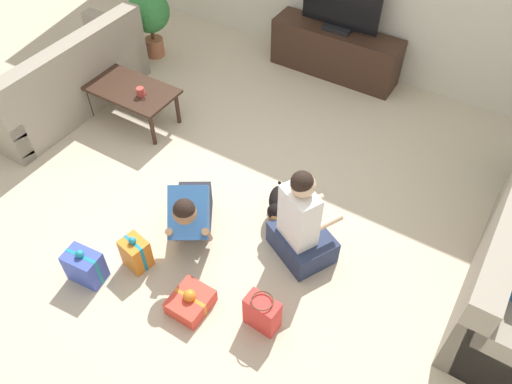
# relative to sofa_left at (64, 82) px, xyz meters

# --- Properties ---
(ground_plane) EXTENTS (16.00, 16.00, 0.00)m
(ground_plane) POSITION_rel_sofa_left_xyz_m (2.44, -0.20, -0.32)
(ground_plane) COLOR beige
(sofa_left) EXTENTS (0.82, 1.97, 0.87)m
(sofa_left) POSITION_rel_sofa_left_xyz_m (0.00, 0.00, 0.00)
(sofa_left) COLOR gray
(sofa_left) RESTS_ON ground_plane
(coffee_table) EXTENTS (1.03, 0.54, 0.42)m
(coffee_table) POSITION_rel_sofa_left_xyz_m (0.80, 0.20, 0.05)
(coffee_table) COLOR #382319
(coffee_table) RESTS_ON ground_plane
(tv_console) EXTENTS (1.55, 0.40, 0.58)m
(tv_console) POSITION_rel_sofa_left_xyz_m (2.27, 2.16, -0.03)
(tv_console) COLOR #382319
(tv_console) RESTS_ON ground_plane
(tv) EXTENTS (0.93, 0.20, 0.59)m
(tv) POSITION_rel_sofa_left_xyz_m (2.27, 2.16, 0.52)
(tv) COLOR black
(tv) RESTS_ON tv_console
(potted_plant_corner_left) EXTENTS (0.51, 0.51, 0.85)m
(potted_plant_corner_left) POSITION_rel_sofa_left_xyz_m (0.15, 1.33, 0.24)
(potted_plant_corner_left) COLOR #A36042
(potted_plant_corner_left) RESTS_ON ground_plane
(person_kneeling) EXTENTS (0.65, 0.77, 0.74)m
(person_kneeling) POSITION_rel_sofa_left_xyz_m (2.33, -0.78, 0.01)
(person_kneeling) COLOR #23232D
(person_kneeling) RESTS_ON ground_plane
(person_sitting) EXTENTS (0.65, 0.61, 0.97)m
(person_sitting) POSITION_rel_sofa_left_xyz_m (3.21, -0.45, 0.04)
(person_sitting) COLOR #283351
(person_sitting) RESTS_ON ground_plane
(dog) EXTENTS (0.27, 0.45, 0.33)m
(dog) POSITION_rel_sofa_left_xyz_m (2.86, -0.24, -0.10)
(dog) COLOR black
(dog) RESTS_ON ground_plane
(gift_box_a) EXTENTS (0.29, 0.33, 0.21)m
(gift_box_a) POSITION_rel_sofa_left_xyz_m (2.74, -1.37, -0.24)
(gift_box_a) COLOR red
(gift_box_a) RESTS_ON ground_plane
(gift_box_b) EXTENTS (0.24, 0.22, 0.35)m
(gift_box_b) POSITION_rel_sofa_left_xyz_m (2.11, -1.27, -0.17)
(gift_box_b) COLOR orange
(gift_box_b) RESTS_ON ground_plane
(gift_box_c) EXTENTS (0.31, 0.22, 0.35)m
(gift_box_c) POSITION_rel_sofa_left_xyz_m (1.85, -1.59, -0.17)
(gift_box_c) COLOR #3D51BC
(gift_box_c) RESTS_ON ground_plane
(gift_bag_a) EXTENTS (0.27, 0.18, 0.34)m
(gift_bag_a) POSITION_rel_sofa_left_xyz_m (3.29, -1.20, -0.15)
(gift_bag_a) COLOR red
(gift_bag_a) RESTS_ON ground_plane
(mug) EXTENTS (0.12, 0.08, 0.09)m
(mug) POSITION_rel_sofa_left_xyz_m (1.00, 0.16, 0.15)
(mug) COLOR #B23D38
(mug) RESTS_ON coffee_table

